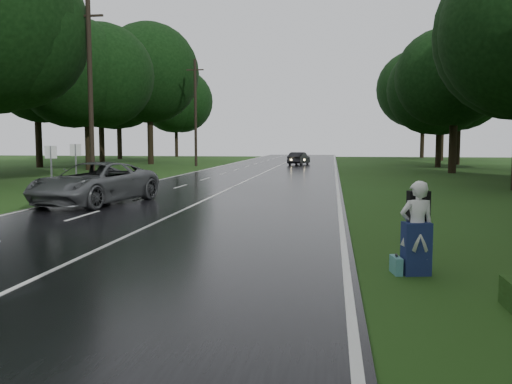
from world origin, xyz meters
TOP-DOWN VIEW (x-y plane):
  - ground at (0.00, 0.00)m, footprint 160.00×160.00m
  - road at (0.00, 20.00)m, footprint 12.00×140.00m
  - lane_center at (0.00, 20.00)m, footprint 0.12×140.00m
  - grey_car at (-4.12, 11.40)m, footprint 4.01×6.57m
  - far_car at (1.93, 48.35)m, footprint 2.28×4.33m
  - hitchhiker at (7.14, 1.37)m, footprint 0.76×0.71m
  - suitcase at (6.77, 1.37)m, footprint 0.22×0.50m
  - utility_pole_mid at (-8.50, 20.59)m, footprint 1.80×0.28m
  - utility_pole_far at (-8.50, 44.82)m, footprint 1.80×0.28m
  - road_sign_a at (-7.20, 13.57)m, footprint 0.57×0.10m
  - road_sign_b at (-7.20, 15.95)m, footprint 0.59×0.10m
  - tree_left_e at (-16.19, 36.24)m, footprint 9.43×9.43m
  - tree_left_f at (-14.71, 48.67)m, footprint 11.45×11.45m
  - tree_right_e at (15.11, 35.92)m, footprint 8.94×8.94m
  - tree_right_f at (15.85, 45.79)m, footprint 8.25×8.25m

SIDE VIEW (x-z plane):
  - ground at x=0.00m, z-range 0.00..0.00m
  - utility_pole_mid at x=-8.50m, z-range -5.42..5.42m
  - utility_pole_far at x=-8.50m, z-range -5.45..5.45m
  - road_sign_a at x=-7.20m, z-range -1.19..1.19m
  - road_sign_b at x=-7.20m, z-range -1.23..1.23m
  - tree_left_e at x=-16.19m, z-range -7.37..7.37m
  - tree_left_f at x=-14.71m, z-range -8.95..8.95m
  - tree_right_e at x=15.11m, z-range -6.99..6.99m
  - tree_right_f at x=15.85m, z-range -6.44..6.44m
  - road at x=0.00m, z-range 0.00..0.04m
  - lane_center at x=0.00m, z-range 0.04..0.05m
  - suitcase at x=6.77m, z-range 0.00..0.34m
  - far_car at x=1.93m, z-range 0.04..1.40m
  - hitchhiker at x=7.14m, z-range -0.07..1.78m
  - grey_car at x=-4.12m, z-range 0.04..1.74m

